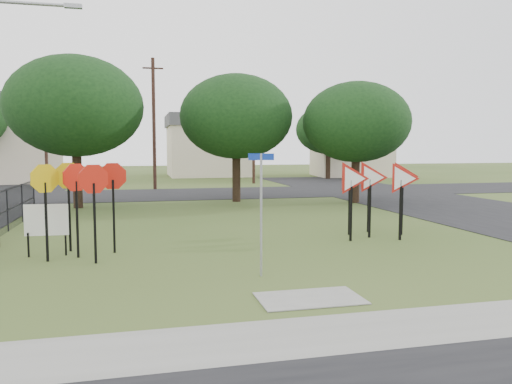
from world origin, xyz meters
TOP-DOWN VIEW (x-y plane):
  - ground at (0.00, 0.00)m, footprint 140.00×140.00m
  - sidewalk at (0.00, -4.20)m, footprint 30.00×1.60m
  - planting_strip at (0.00, -5.40)m, footprint 30.00×0.80m
  - street_right at (12.00, 10.00)m, footprint 8.00×50.00m
  - street_far at (0.00, 20.00)m, footprint 60.00×8.00m
  - curb_pad at (0.00, -2.40)m, footprint 2.00×1.20m
  - street_name_sign at (-0.50, -0.51)m, footprint 0.56×0.16m
  - stop_sign_cluster at (-4.68, 2.53)m, footprint 2.34×2.00m
  - yield_sign_cluster at (4.30, 3.53)m, footprint 3.20×2.26m
  - info_board at (-5.58, 2.84)m, footprint 1.13×0.10m
  - far_pole_a at (-2.00, 24.00)m, footprint 1.40×0.24m
  - far_pole_b at (6.00, 28.00)m, footprint 1.40×0.24m
  - far_pole_c at (-10.00, 30.00)m, footprint 1.40×0.24m
  - house_left at (-14.00, 34.00)m, footprint 10.58×8.88m
  - house_mid at (4.00, 40.00)m, footprint 8.40×8.40m
  - house_right at (18.00, 36.00)m, footprint 8.30×8.30m
  - tree_near_left at (-6.00, 14.00)m, footprint 6.40×6.40m
  - tree_near_mid at (2.00, 15.00)m, footprint 6.00×6.00m
  - tree_near_right at (8.00, 13.00)m, footprint 5.60×5.60m
  - tree_far_right at (14.00, 32.00)m, footprint 6.00×6.00m

SIDE VIEW (x-z plane):
  - ground at x=0.00m, z-range 0.00..0.00m
  - planting_strip at x=0.00m, z-range 0.00..0.02m
  - sidewalk at x=0.00m, z-range 0.00..0.02m
  - street_right at x=12.00m, z-range 0.00..0.02m
  - street_far at x=0.00m, z-range 0.00..0.02m
  - curb_pad at x=0.00m, z-range 0.00..0.02m
  - info_board at x=-5.58m, z-range 0.24..1.64m
  - street_name_sign at x=-0.50m, z-range 0.22..3.00m
  - yield_sign_cluster at x=4.30m, z-range 0.59..3.09m
  - stop_sign_cluster at x=-4.68m, z-range 0.61..3.13m
  - house_mid at x=4.00m, z-range 0.05..6.25m
  - house_left at x=-14.00m, z-range 0.05..7.25m
  - house_right at x=18.00m, z-range 0.05..7.25m
  - tree_near_right at x=8.00m, z-range 1.06..7.39m
  - far_pole_b at x=6.00m, z-range 0.10..8.60m
  - tree_near_mid at x=2.00m, z-range 1.14..7.94m
  - tree_far_right at x=14.00m, z-range 1.14..7.94m
  - far_pole_a at x=-2.00m, z-range 0.10..9.10m
  - far_pole_c at x=-10.00m, z-range 0.10..9.10m
  - tree_near_left at x=-6.00m, z-range 1.22..8.49m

